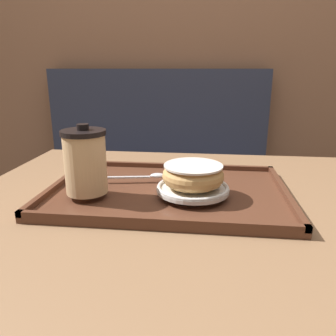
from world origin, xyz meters
TOP-DOWN VIEW (x-y plane):
  - wall_behind at (0.00, 1.10)m, footprint 8.00×0.05m
  - booth_bench at (-0.21, 0.87)m, footprint 1.12×0.44m
  - cafe_table at (0.00, 0.00)m, footprint 1.01×0.84m
  - serving_tray at (-0.04, 0.03)m, footprint 0.53×0.36m
  - coffee_cup_front at (-0.20, -0.04)m, footprint 0.09×0.09m
  - plate_with_chocolate_donut at (0.02, -0.01)m, footprint 0.16×0.16m
  - donut_chocolate_glazed at (0.02, -0.01)m, footprint 0.13×0.13m
  - spoon at (-0.09, 0.07)m, footprint 0.15×0.04m

SIDE VIEW (x-z plane):
  - booth_bench at x=-0.21m, z-range -0.18..0.82m
  - cafe_table at x=0.00m, z-range 0.20..0.92m
  - serving_tray at x=-0.04m, z-range 0.72..0.74m
  - spoon at x=-0.09m, z-range 0.74..0.76m
  - plate_with_chocolate_donut at x=0.02m, z-range 0.75..0.76m
  - donut_chocolate_glazed at x=0.02m, z-range 0.76..0.80m
  - coffee_cup_front at x=-0.20m, z-range 0.74..0.89m
  - wall_behind at x=0.00m, z-range 0.00..2.40m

